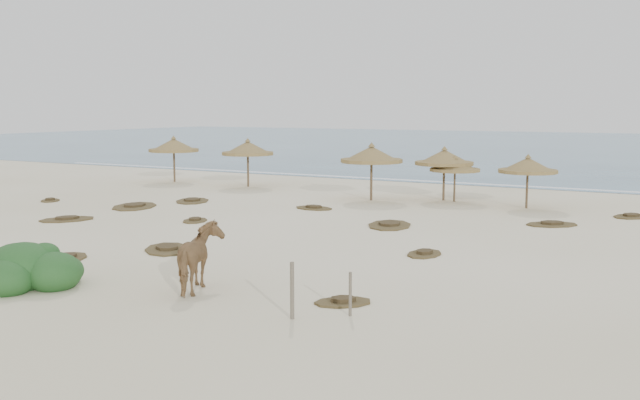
# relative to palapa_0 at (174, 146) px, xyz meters

# --- Properties ---
(ground) EXTENTS (160.00, 160.00, 0.00)m
(ground) POSITION_rel_palapa_0_xyz_m (16.98, -17.85, -2.33)
(ground) COLOR #F1E4C6
(ground) RESTS_ON ground
(ocean) EXTENTS (200.00, 100.00, 0.01)m
(ocean) POSITION_rel_palapa_0_xyz_m (16.98, 57.15, -2.33)
(ocean) COLOR navy
(ocean) RESTS_ON ground
(foam_line) EXTENTS (70.00, 0.60, 0.01)m
(foam_line) POSITION_rel_palapa_0_xyz_m (16.98, 8.15, -2.33)
(foam_line) COLOR white
(foam_line) RESTS_ON ground
(palapa_0) EXTENTS (3.65, 3.65, 3.01)m
(palapa_0) POSITION_rel_palapa_0_xyz_m (0.00, 0.00, 0.00)
(palapa_0) COLOR brown
(palapa_0) RESTS_ON ground
(palapa_1) EXTENTS (3.52, 3.52, 2.97)m
(palapa_1) POSITION_rel_palapa_0_xyz_m (5.78, 0.03, -0.03)
(palapa_1) COLOR brown
(palapa_1) RESTS_ON ground
(palapa_2) EXTENTS (4.08, 4.08, 3.02)m
(palapa_2) POSITION_rel_palapa_0_xyz_m (15.07, -2.14, 0.01)
(palapa_2) COLOR brown
(palapa_2) RESTS_ON ground
(palapa_3) EXTENTS (3.66, 3.66, 2.84)m
(palapa_3) POSITION_rel_palapa_0_xyz_m (18.39, -0.35, -0.13)
(palapa_3) COLOR brown
(palapa_3) RESTS_ON ground
(palapa_4) EXTENTS (3.09, 3.09, 2.41)m
(palapa_4) POSITION_rel_palapa_0_xyz_m (19.07, -0.65, -0.47)
(palapa_4) COLOR brown
(palapa_4) RESTS_ON ground
(palapa_5) EXTENTS (3.53, 3.53, 2.62)m
(palapa_5) POSITION_rel_palapa_0_xyz_m (22.87, -1.26, -0.30)
(palapa_5) COLOR brown
(palapa_5) RESTS_ON ground
(horse) EXTENTS (1.77, 2.32, 1.78)m
(horse) POSITION_rel_palapa_0_xyz_m (18.97, -21.20, -1.44)
(horse) COLOR #9B7146
(horse) RESTS_ON ground
(fence_post_near) EXTENTS (0.13, 0.13, 1.33)m
(fence_post_near) POSITION_rel_palapa_0_xyz_m (22.38, -22.14, -1.67)
(fence_post_near) COLOR #706554
(fence_post_near) RESTS_ON ground
(fence_post_far) EXTENTS (0.08, 0.08, 1.04)m
(fence_post_far) POSITION_rel_palapa_0_xyz_m (23.43, -21.28, -1.82)
(fence_post_far) COLOR #706554
(fence_post_far) RESTS_ON ground
(bush) EXTENTS (3.11, 2.74, 1.39)m
(bush) POSITION_rel_palapa_0_xyz_m (14.49, -23.06, -1.88)
(bush) COLOR #285625
(bush) RESTS_ON ground
(scrub_0) EXTENTS (2.50, 2.76, 0.16)m
(scrub_0) POSITION_rel_palapa_0_xyz_m (6.43, -14.53, -2.28)
(scrub_0) COLOR brown
(scrub_0) RESTS_ON ground
(scrub_1) EXTENTS (3.16, 3.65, 0.16)m
(scrub_1) POSITION_rel_palapa_0_xyz_m (6.09, -10.09, -2.28)
(scrub_1) COLOR brown
(scrub_1) RESTS_ON ground
(scrub_2) EXTENTS (1.48, 1.77, 0.16)m
(scrub_2) POSITION_rel_palapa_0_xyz_m (11.45, -12.12, -2.28)
(scrub_2) COLOR brown
(scrub_2) RESTS_ON ground
(scrub_3) EXTENTS (2.42, 3.06, 0.16)m
(scrub_3) POSITION_rel_palapa_0_xyz_m (19.17, -9.19, -2.28)
(scrub_3) COLOR brown
(scrub_3) RESTS_ON ground
(scrub_4) EXTENTS (1.05, 1.60, 0.16)m
(scrub_4) POSITION_rel_palapa_0_xyz_m (22.48, -13.93, -2.28)
(scrub_4) COLOR brown
(scrub_4) RESTS_ON ground
(scrub_6) EXTENTS (2.71, 3.02, 0.16)m
(scrub_6) POSITION_rel_palapa_0_xyz_m (7.26, -7.13, -2.28)
(scrub_6) COLOR brown
(scrub_6) RESTS_ON ground
(scrub_7) EXTENTS (2.58, 2.46, 0.16)m
(scrub_7) POSITION_rel_palapa_0_xyz_m (24.95, -5.78, -2.28)
(scrub_7) COLOR brown
(scrub_7) RESTS_ON ground
(scrub_8) EXTENTS (1.61, 1.69, 0.16)m
(scrub_8) POSITION_rel_palapa_0_xyz_m (0.71, -10.56, -2.28)
(scrub_8) COLOR brown
(scrub_8) RESTS_ON ground
(scrub_9) EXTENTS (2.67, 2.75, 0.16)m
(scrub_9) POSITION_rel_palapa_0_xyz_m (14.55, -17.43, -2.28)
(scrub_9) COLOR brown
(scrub_9) RESTS_ON ground
(scrub_10) EXTENTS (1.95, 2.28, 0.16)m
(scrub_10) POSITION_rel_palapa_0_xyz_m (27.58, -1.86, -2.28)
(scrub_10) COLOR brown
(scrub_10) RESTS_ON ground
(scrub_11) EXTENTS (1.82, 2.12, 0.16)m
(scrub_11) POSITION_rel_palapa_0_xyz_m (12.72, -20.13, -2.28)
(scrub_11) COLOR brown
(scrub_11) RESTS_ON ground
(scrub_12) EXTENTS (1.72, 1.69, 0.16)m
(scrub_12) POSITION_rel_palapa_0_xyz_m (22.81, -20.44, -2.28)
(scrub_12) COLOR brown
(scrub_12) RESTS_ON ground
(scrub_13) EXTENTS (2.05, 1.44, 0.16)m
(scrub_13) POSITION_rel_palapa_0_xyz_m (14.02, -6.37, -2.28)
(scrub_13) COLOR brown
(scrub_13) RESTS_ON ground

